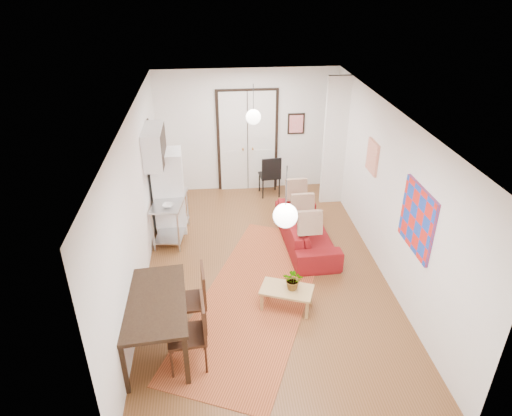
{
  "coord_description": "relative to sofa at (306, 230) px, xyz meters",
  "views": [
    {
      "loc": [
        -0.84,
        -6.72,
        4.94
      ],
      "look_at": [
        -0.14,
        0.07,
        1.25
      ],
      "focal_mm": 32.0,
      "sensor_mm": 36.0,
      "label": 1
    }
  ],
  "objects": [
    {
      "name": "floor",
      "position": [
        -0.92,
        -0.79,
        -0.32
      ],
      "size": [
        7.0,
        7.0,
        0.0
      ],
      "primitive_type": "plane",
      "color": "brown",
      "rests_on": "ground"
    },
    {
      "name": "ceiling",
      "position": [
        -0.92,
        -0.79,
        2.58
      ],
      "size": [
        4.2,
        7.0,
        0.02
      ],
      "primitive_type": "cube",
      "color": "white",
      "rests_on": "wall_back"
    },
    {
      "name": "wall_back",
      "position": [
        -0.92,
        2.71,
        1.13
      ],
      "size": [
        4.2,
        0.02,
        2.9
      ],
      "primitive_type": "cube",
      "color": "white",
      "rests_on": "floor"
    },
    {
      "name": "wall_front",
      "position": [
        -0.92,
        -4.29,
        1.13
      ],
      "size": [
        4.2,
        0.02,
        2.9
      ],
      "primitive_type": "cube",
      "color": "white",
      "rests_on": "floor"
    },
    {
      "name": "wall_left",
      "position": [
        -3.02,
        -0.79,
        1.13
      ],
      "size": [
        0.02,
        7.0,
        2.9
      ],
      "primitive_type": "cube",
      "color": "white",
      "rests_on": "floor"
    },
    {
      "name": "wall_right",
      "position": [
        1.18,
        -0.79,
        1.13
      ],
      "size": [
        0.02,
        7.0,
        2.9
      ],
      "primitive_type": "cube",
      "color": "white",
      "rests_on": "floor"
    },
    {
      "name": "double_doors",
      "position": [
        -0.92,
        2.67,
        0.88
      ],
      "size": [
        1.44,
        0.06,
        2.5
      ],
      "primitive_type": "cube",
      "color": "silver",
      "rests_on": "wall_back"
    },
    {
      "name": "stub_partition",
      "position": [
        0.93,
        1.76,
        1.13
      ],
      "size": [
        0.5,
        0.1,
        2.9
      ],
      "primitive_type": "cube",
      "color": "white",
      "rests_on": "floor"
    },
    {
      "name": "wall_cabinet",
      "position": [
        -2.84,
        0.71,
        1.58
      ],
      "size": [
        0.35,
        1.0,
        0.7
      ],
      "primitive_type": "cube",
      "color": "silver",
      "rests_on": "wall_left"
    },
    {
      "name": "painting_popart",
      "position": [
        1.16,
        -2.04,
        1.33
      ],
      "size": [
        0.05,
        1.0,
        1.0
      ],
      "primitive_type": "cube",
      "color": "red",
      "rests_on": "wall_right"
    },
    {
      "name": "painting_abstract",
      "position": [
        1.16,
        0.01,
        1.48
      ],
      "size": [
        0.05,
        0.5,
        0.6
      ],
      "primitive_type": "cube",
      "color": "#EEE3C6",
      "rests_on": "wall_right"
    },
    {
      "name": "poster_back",
      "position": [
        0.23,
        2.68,
        1.28
      ],
      "size": [
        0.4,
        0.03,
        0.5
      ],
      "primitive_type": "cube",
      "color": "red",
      "rests_on": "wall_back"
    },
    {
      "name": "print_left",
      "position": [
        -2.99,
        1.21,
        1.63
      ],
      "size": [
        0.03,
        0.44,
        0.54
      ],
      "primitive_type": "cube",
      "color": "olive",
      "rests_on": "wall_left"
    },
    {
      "name": "pendant_back",
      "position": [
        -0.92,
        1.21,
        1.94
      ],
      "size": [
        0.3,
        0.3,
        0.8
      ],
      "color": "silver",
      "rests_on": "ceiling"
    },
    {
      "name": "pendant_front",
      "position": [
        -0.92,
        -2.79,
        1.94
      ],
      "size": [
        0.3,
        0.3,
        0.8
      ],
      "color": "silver",
      "rests_on": "ceiling"
    },
    {
      "name": "kilim_rug",
      "position": [
        -1.13,
        -1.51,
        -0.31
      ],
      "size": [
        3.26,
        4.74,
        0.01
      ],
      "primitive_type": "cube",
      "rotation": [
        0.0,
        0.0,
        -0.4
      ],
      "color": "#A94E2A",
      "rests_on": "floor"
    },
    {
      "name": "sofa",
      "position": [
        0.0,
        0.0,
        0.0
      ],
      "size": [
        0.93,
        2.2,
        0.63
      ],
      "primitive_type": "imported",
      "rotation": [
        0.0,
        0.0,
        1.61
      ],
      "color": "maroon",
      "rests_on": "floor"
    },
    {
      "name": "coffee_table",
      "position": [
        -0.68,
        -1.83,
        -0.0
      ],
      "size": [
        0.93,
        0.72,
        0.36
      ],
      "rotation": [
        0.0,
        0.0,
        -0.37
      ],
      "color": "tan",
      "rests_on": "floor"
    },
    {
      "name": "potted_plant",
      "position": [
        -0.58,
        -1.83,
        0.23
      ],
      "size": [
        0.4,
        0.37,
        0.36
      ],
      "primitive_type": "imported",
      "rotation": [
        0.0,
        0.0,
        -0.37
      ],
      "color": "#2D612B",
      "rests_on": "coffee_table"
    },
    {
      "name": "kitchen_counter",
      "position": [
        -2.64,
        0.52,
        0.23
      ],
      "size": [
        0.71,
        1.19,
        0.86
      ],
      "rotation": [
        0.0,
        0.0,
        -0.14
      ],
      "color": "#B4B7B9",
      "rests_on": "floor"
    },
    {
      "name": "bowl",
      "position": [
        -2.64,
        0.22,
        0.57
      ],
      "size": [
        0.25,
        0.25,
        0.05
      ],
      "primitive_type": "imported",
      "rotation": [
        0.0,
        0.0,
        -0.3
      ],
      "color": "silver",
      "rests_on": "kitchen_counter"
    },
    {
      "name": "soap_bottle",
      "position": [
        -2.67,
        0.77,
        0.64
      ],
      "size": [
        0.1,
        0.1,
        0.18
      ],
      "primitive_type": "imported",
      "rotation": [
        0.0,
        0.0,
        -0.3
      ],
      "color": "#548DB7",
      "rests_on": "kitchen_counter"
    },
    {
      "name": "fridge",
      "position": [
        -2.67,
        0.88,
        0.54
      ],
      "size": [
        0.64,
        0.64,
        1.72
      ],
      "primitive_type": "cube",
      "rotation": [
        0.0,
        0.0,
        0.05
      ],
      "color": "white",
      "rests_on": "floor"
    },
    {
      "name": "dining_table",
      "position": [
        -2.67,
        -2.51,
        0.46
      ],
      "size": [
        1.02,
        1.63,
        0.87
      ],
      "rotation": [
        0.0,
        0.0,
        0.08
      ],
      "color": "black",
      "rests_on": "floor"
    },
    {
      "name": "dining_chair_near",
      "position": [
        -2.22,
        -2.05,
        0.31
      ],
      "size": [
        0.55,
        0.75,
        1.07
      ],
      "rotation": [
        0.0,
        0.0,
        -1.49
      ],
      "color": "#3B2013",
      "rests_on": "floor"
    },
    {
      "name": "dining_chair_far",
      "position": [
        -2.22,
        -2.75,
        0.31
      ],
      "size": [
        0.55,
        0.75,
        1.07
      ],
      "rotation": [
        0.0,
        0.0,
        -1.49
      ],
      "color": "#3B2013",
      "rests_on": "floor"
    },
    {
      "name": "black_side_chair",
      "position": [
        -0.44,
        2.37,
        0.27
      ],
      "size": [
        0.5,
        0.5,
        1.0
      ],
      "rotation": [
        0.0,
        0.0,
        3.24
      ],
      "color": "black",
      "rests_on": "floor"
    }
  ]
}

